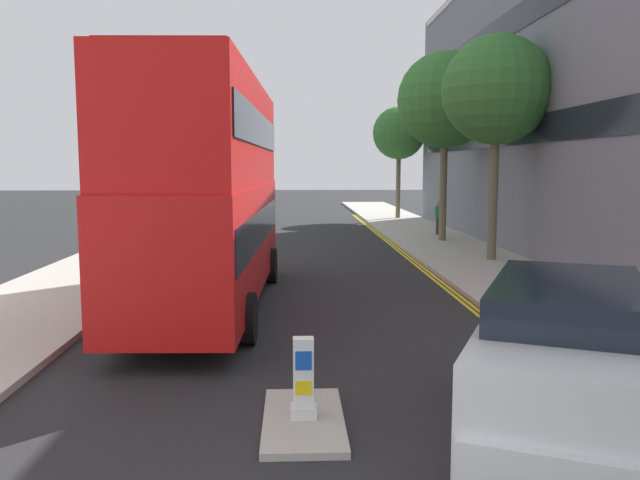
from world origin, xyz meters
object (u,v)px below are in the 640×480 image
object	(u,v)px
double_decker_bus_away	(210,186)
pedestrian_far	(438,218)
taxi_minivan	(565,370)
keep_left_bollard	(303,381)

from	to	relation	value
double_decker_bus_away	pedestrian_far	xyz separation A→B (m)	(9.20, 15.14, -2.04)
taxi_minivan	pedestrian_far	distance (m)	23.87
taxi_minivan	pedestrian_far	xyz separation A→B (m)	(3.92, 23.55, -0.08)
double_decker_bus_away	pedestrian_far	bearing A→B (deg)	58.72
double_decker_bus_away	pedestrian_far	size ratio (longest dim) A/B	6.72
double_decker_bus_away	pedestrian_far	world-z (taller)	double_decker_bus_away
keep_left_bollard	taxi_minivan	xyz separation A→B (m)	(3.13, -1.07, 0.46)
keep_left_bollard	double_decker_bus_away	bearing A→B (deg)	106.34
pedestrian_far	keep_left_bollard	bearing A→B (deg)	-107.40
keep_left_bollard	double_decker_bus_away	xyz separation A→B (m)	(-2.15, 7.34, 2.42)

